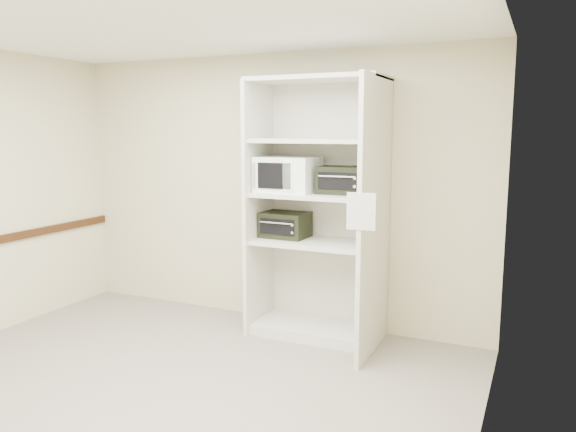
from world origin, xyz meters
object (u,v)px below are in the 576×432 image
at_px(shelving_unit, 321,219).
at_px(toaster_oven_upper, 343,180).
at_px(toaster_oven_lower, 285,225).
at_px(microwave, 288,174).

xyz_separation_m(shelving_unit, toaster_oven_upper, (0.19, 0.05, 0.36)).
height_order(toaster_oven_upper, toaster_oven_lower, toaster_oven_upper).
distance_m(shelving_unit, toaster_oven_lower, 0.40).
relative_size(shelving_unit, toaster_oven_lower, 5.54).
bearing_deg(shelving_unit, microwave, -177.36).
distance_m(toaster_oven_upper, toaster_oven_lower, 0.73).
xyz_separation_m(toaster_oven_upper, toaster_oven_lower, (-0.58, -0.01, -0.45)).
xyz_separation_m(microwave, toaster_oven_upper, (0.52, 0.07, -0.04)).
bearing_deg(toaster_oven_upper, microwave, -174.08).
height_order(microwave, toaster_oven_upper, microwave).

